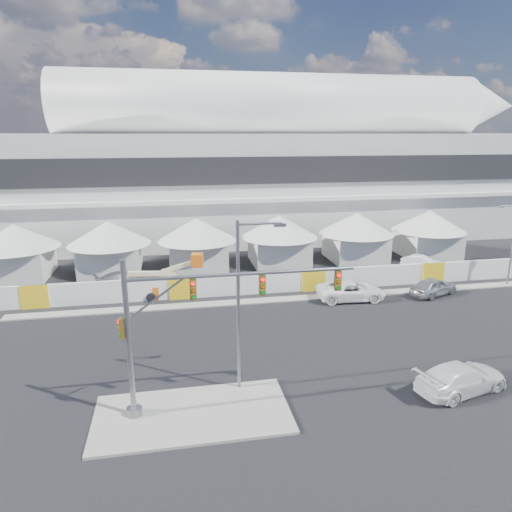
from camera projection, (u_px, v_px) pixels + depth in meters
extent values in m
plane|color=black|center=(291.00, 375.00, 27.41)|extent=(160.00, 160.00, 0.00)
cube|color=gray|center=(193.00, 414.00, 23.47)|extent=(10.00, 5.00, 0.15)
cube|color=gray|center=(462.00, 287.00, 42.82)|extent=(80.00, 1.20, 0.12)
cube|color=silver|center=(271.00, 183.00, 66.86)|extent=(80.00, 24.00, 14.00)
cube|color=black|center=(293.00, 170.00, 54.60)|extent=(68.00, 0.30, 3.20)
cube|color=white|center=(293.00, 199.00, 55.28)|extent=(72.00, 0.80, 0.50)
cylinder|color=white|center=(275.00, 105.00, 62.15)|extent=(57.60, 8.40, 8.40)
cylinder|color=white|center=(289.00, 108.00, 62.62)|extent=(51.60, 6.80, 6.80)
cylinder|color=white|center=(303.00, 112.00, 63.08)|extent=(45.60, 5.20, 5.20)
cone|color=white|center=(489.00, 106.00, 67.95)|extent=(8.00, 7.60, 7.60)
cube|color=silver|center=(18.00, 262.00, 45.86)|extent=(6.00, 6.00, 3.00)
cone|color=silver|center=(14.00, 236.00, 45.16)|extent=(8.40, 8.40, 2.40)
cube|color=silver|center=(111.00, 258.00, 47.47)|extent=(6.00, 6.00, 3.00)
cone|color=silver|center=(109.00, 233.00, 46.77)|extent=(8.40, 8.40, 2.40)
cube|color=silver|center=(198.00, 254.00, 49.08)|extent=(6.00, 6.00, 3.00)
cone|color=silver|center=(197.00, 229.00, 48.37)|extent=(8.40, 8.40, 2.40)
cube|color=silver|center=(279.00, 250.00, 50.68)|extent=(6.00, 6.00, 3.00)
cone|color=silver|center=(279.00, 226.00, 49.98)|extent=(8.40, 8.40, 2.40)
cube|color=silver|center=(355.00, 246.00, 52.29)|extent=(6.00, 6.00, 3.00)
cone|color=silver|center=(357.00, 223.00, 51.58)|extent=(8.40, 8.40, 2.40)
cube|color=silver|center=(427.00, 243.00, 53.89)|extent=(6.00, 6.00, 3.00)
cone|color=silver|center=(429.00, 221.00, 53.19)|extent=(8.40, 8.40, 2.40)
cube|color=white|center=(313.00, 280.00, 41.98)|extent=(70.00, 0.25, 2.00)
imported|color=#B0B0B5|center=(434.00, 286.00, 40.78)|extent=(3.50, 5.10, 1.61)
imported|color=white|center=(351.00, 291.00, 39.64)|extent=(3.13, 6.09, 1.64)
imported|color=silver|center=(461.00, 378.00, 25.54)|extent=(3.57, 6.01, 1.63)
imported|color=white|center=(422.00, 262.00, 48.81)|extent=(3.86, 4.13, 1.38)
imported|color=black|center=(482.00, 264.00, 47.93)|extent=(3.81, 4.85, 1.55)
imported|color=#9D9EA2|center=(125.00, 280.00, 42.70)|extent=(3.83, 5.81, 1.57)
cylinder|color=slate|center=(129.00, 341.00, 22.23)|extent=(0.27, 0.27, 8.25)
cylinder|color=slate|center=(134.00, 411.00, 23.26)|extent=(0.80, 0.80, 0.40)
cylinder|color=slate|center=(244.00, 274.00, 22.45)|extent=(11.42, 0.18, 0.18)
cube|color=#594714|center=(193.00, 289.00, 22.17)|extent=(0.32, 0.22, 1.05)
cube|color=#594714|center=(262.00, 285.00, 22.78)|extent=(0.32, 0.22, 1.05)
cube|color=#594714|center=(338.00, 281.00, 23.49)|extent=(0.32, 0.22, 1.05)
cube|color=#594714|center=(122.00, 328.00, 22.00)|extent=(0.22, 0.32, 1.05)
cylinder|color=slate|center=(238.00, 308.00, 24.64)|extent=(0.19, 0.19, 9.59)
cylinder|color=slate|center=(260.00, 224.00, 23.65)|extent=(2.34, 0.13, 0.13)
cube|color=slate|center=(280.00, 225.00, 23.87)|extent=(0.64, 0.27, 0.16)
cylinder|color=slate|center=(510.00, 206.00, 41.50)|extent=(1.92, 0.10, 0.10)
cube|color=slate|center=(501.00, 207.00, 41.37)|extent=(0.52, 0.22, 0.13)
cube|color=#D85F14|center=(138.00, 291.00, 40.21)|extent=(4.22, 2.44, 1.21)
cube|color=beige|center=(152.00, 273.00, 40.03)|extent=(4.20, 1.12, 0.39)
cube|color=beige|center=(180.00, 264.00, 40.29)|extent=(3.26, 0.90, 1.34)
cube|color=#D85F14|center=(197.00, 257.00, 40.42)|extent=(1.15, 1.15, 1.10)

